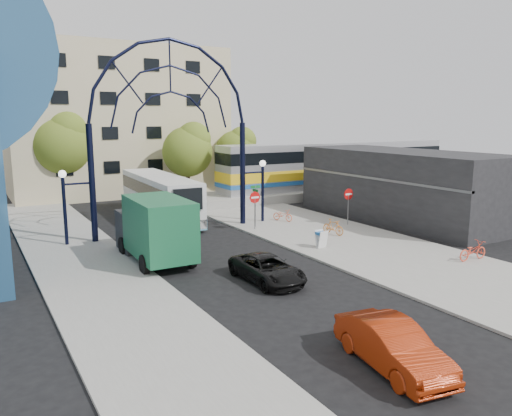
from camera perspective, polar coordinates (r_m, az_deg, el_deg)
ground at (r=20.65m, az=5.25°, el=-10.52°), size 120.00×120.00×0.00m
sidewalk_east at (r=28.49m, az=13.72°, el=-4.79°), size 8.00×56.00×0.12m
plaza_west at (r=23.32m, az=-17.10°, el=-8.32°), size 5.00×50.00×0.12m
gateway_arch at (r=31.75m, az=-9.71°, el=12.36°), size 13.64×0.44×12.10m
stop_sign at (r=32.44m, az=-0.13°, el=0.82°), size 0.80×0.07×2.50m
do_not_enter_sign at (r=34.41m, az=10.52°, el=1.16°), size 0.76×0.07×2.48m
street_name_sign at (r=33.13m, az=-0.06°, el=1.26°), size 0.70×0.70×2.80m
sandwich_board at (r=28.23m, az=7.47°, el=-3.29°), size 0.55×0.61×0.99m
commercial_block_east at (r=37.78m, az=16.30°, el=2.52°), size 6.00×16.00×5.00m
apartment_block at (r=52.33m, az=-15.88°, el=9.53°), size 20.00×12.10×14.00m
train_platform at (r=49.45m, az=9.28°, el=2.08°), size 32.00×5.00×0.80m
train_car at (r=49.17m, az=9.36°, el=4.97°), size 25.10×3.05×4.20m
tree_north_a at (r=45.16m, az=-7.67°, el=6.73°), size 4.48×4.48×7.00m
tree_north_b at (r=46.21m, az=-21.27°, el=7.02°), size 5.12×5.12×8.00m
tree_north_c at (r=49.57m, az=-2.12°, el=6.73°), size 4.16×4.16×6.50m
city_bus at (r=36.94m, az=-10.92°, el=1.29°), size 3.12×11.78×3.21m
green_truck at (r=26.19m, az=-11.59°, el=-2.35°), size 2.76×6.78×3.39m
black_suv at (r=22.66m, az=1.28°, el=-6.97°), size 2.05×4.34×1.20m
red_sedan at (r=15.74m, az=15.32°, el=-14.93°), size 2.14×4.46×1.41m
bike_near_a at (r=35.37m, az=3.08°, el=-0.81°), size 1.14×1.66×0.83m
bike_near_b at (r=31.52m, az=8.81°, el=-2.15°), size 0.77×1.68×0.97m
bike_far_a at (r=27.92m, az=23.52°, el=-4.50°), size 1.90×0.74×0.98m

